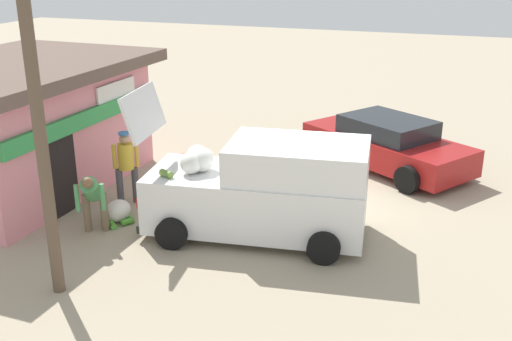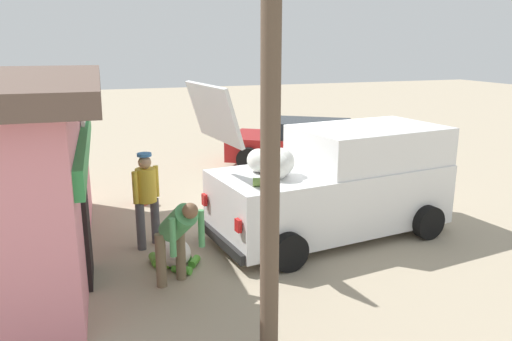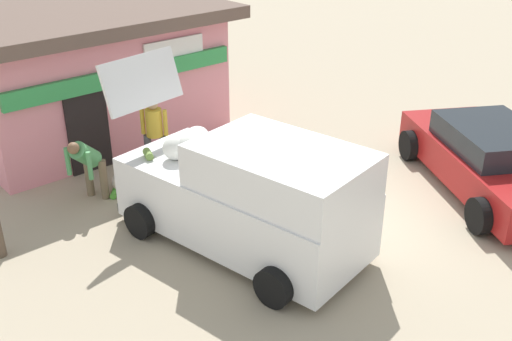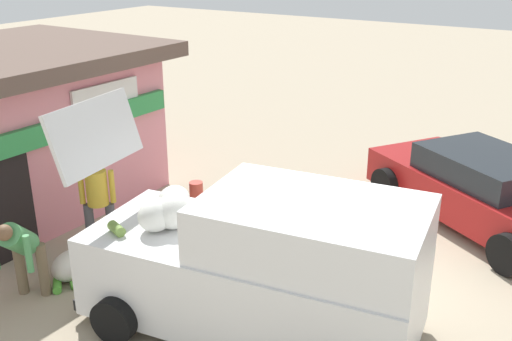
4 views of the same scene
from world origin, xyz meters
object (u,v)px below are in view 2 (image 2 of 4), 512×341
at_px(parked_sedan, 309,145).
at_px(paint_bucket, 142,195).
at_px(customer_bending, 177,233).
at_px(delivery_van, 339,182).
at_px(vendor_standing, 146,194).
at_px(unloaded_banana_pile, 174,253).

height_order(parked_sedan, paint_bucket, parked_sedan).
distance_m(parked_sedan, customer_bending, 7.70).
distance_m(delivery_van, vendor_standing, 3.41).
xyz_separation_m(vendor_standing, customer_bending, (-1.65, -0.22, -0.11)).
height_order(parked_sedan, customer_bending, customer_bending).
distance_m(vendor_standing, paint_bucket, 2.47).
relative_size(delivery_van, unloaded_banana_pile, 5.52).
xyz_separation_m(delivery_van, customer_bending, (-1.17, 3.16, -0.13)).
bearing_deg(customer_bending, vendor_standing, 7.63).
relative_size(vendor_standing, unloaded_banana_pile, 1.93).
xyz_separation_m(customer_bending, paint_bucket, (4.01, 0.07, -0.62)).
distance_m(parked_sedan, vendor_standing, 6.66).
distance_m(parked_sedan, paint_bucket, 5.30).
distance_m(delivery_van, customer_bending, 3.37).
bearing_deg(parked_sedan, vendor_standing, 130.67).
bearing_deg(delivery_van, paint_bucket, 48.68).
relative_size(parked_sedan, customer_bending, 3.52).
height_order(customer_bending, unloaded_banana_pile, customer_bending).
bearing_deg(paint_bucket, delivery_van, -131.32).
relative_size(parked_sedan, vendor_standing, 2.88).
height_order(vendor_standing, paint_bucket, vendor_standing).
bearing_deg(customer_bending, parked_sedan, -38.87).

